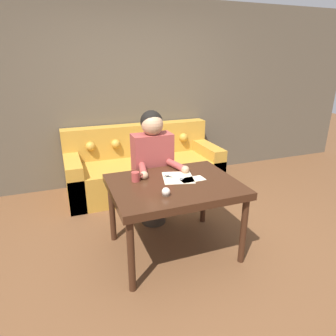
% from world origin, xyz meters
% --- Properties ---
extents(ground_plane, '(16.00, 16.00, 0.00)m').
position_xyz_m(ground_plane, '(0.00, 0.00, 0.00)').
color(ground_plane, brown).
extents(wall_back, '(8.00, 0.06, 2.60)m').
position_xyz_m(wall_back, '(0.00, 2.02, 1.30)').
color(wall_back, brown).
rests_on(wall_back, ground_plane).
extents(dining_table, '(1.17, 0.91, 0.73)m').
position_xyz_m(dining_table, '(-0.12, 0.01, 0.65)').
color(dining_table, '#381E11').
rests_on(dining_table, ground_plane).
extents(couch, '(2.14, 0.91, 0.90)m').
position_xyz_m(couch, '(0.03, 1.57, 0.31)').
color(couch, '#B7842D').
rests_on(couch, ground_plane).
extents(person, '(0.51, 0.58, 1.30)m').
position_xyz_m(person, '(-0.14, 0.59, 0.68)').
color(person, '#33281E').
rests_on(person, ground_plane).
extents(pattern_paper_main, '(0.35, 0.37, 0.00)m').
position_xyz_m(pattern_paper_main, '(-0.04, 0.11, 0.73)').
color(pattern_paper_main, beige).
rests_on(pattern_paper_main, dining_table).
extents(pattern_paper_offcut, '(0.24, 0.14, 0.00)m').
position_xyz_m(pattern_paper_offcut, '(0.07, 0.02, 0.73)').
color(pattern_paper_offcut, beige).
rests_on(pattern_paper_offcut, dining_table).
extents(scissors, '(0.17, 0.17, 0.01)m').
position_xyz_m(scissors, '(-0.11, 0.15, 0.73)').
color(scissors, silver).
rests_on(scissors, dining_table).
extents(mug, '(0.11, 0.08, 0.09)m').
position_xyz_m(mug, '(-0.44, 0.18, 0.77)').
color(mug, '#9E3833').
rests_on(mug, dining_table).
extents(pin_cushion, '(0.07, 0.07, 0.07)m').
position_xyz_m(pin_cushion, '(-0.29, -0.22, 0.76)').
color(pin_cushion, '#4C3828').
rests_on(pin_cushion, dining_table).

